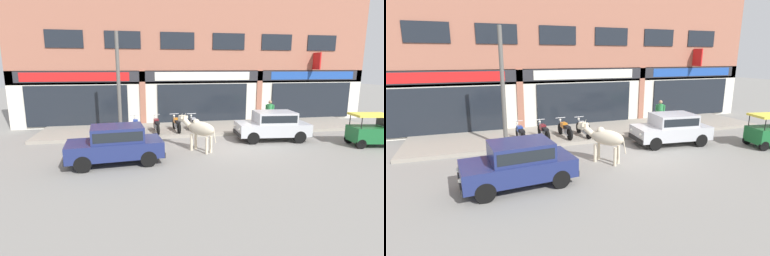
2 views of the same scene
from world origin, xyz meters
The scene contains 12 objects.
ground_plane centered at (0.00, 0.00, 0.00)m, with size 90.00×90.00×0.00m, color gray.
sidewalk centered at (0.00, 4.10, 0.08)m, with size 19.00×3.79×0.16m, color gray.
shop_building centered at (0.00, 6.25, 4.10)m, with size 23.00×1.40×8.65m.
cow centered at (-1.64, -0.37, 1.01)m, with size 1.49×1.83×1.61m.
car_0 centered at (2.38, 0.86, 0.81)m, with size 3.73×1.97×1.46m.
car_1 centered at (-5.11, -1.44, 0.81)m, with size 3.72×1.91×1.46m.
motorcycle_0 centered at (-4.33, 3.18, 0.55)m, with size 0.52×1.81×0.88m.
motorcycle_1 centered at (-3.23, 3.15, 0.55)m, with size 0.52×1.81×0.88m.
motorcycle_2 centered at (-2.13, 3.23, 0.55)m, with size 0.52×1.81×0.88m.
motorcycle_3 centered at (-1.19, 3.12, 0.55)m, with size 0.52×1.81×0.88m.
pedestrian centered at (3.23, 3.02, 1.15)m, with size 0.40×0.35×1.60m.
utility_pole centered at (-5.09, 2.50, 2.73)m, with size 0.18×0.18×5.14m, color #595651.
Camera 2 is at (-6.41, -10.51, 4.05)m, focal length 28.00 mm.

